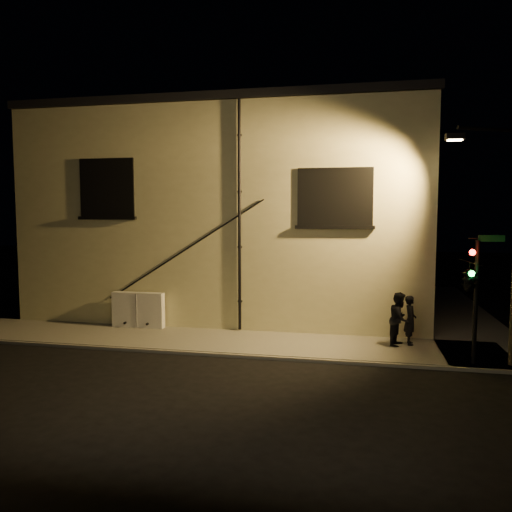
% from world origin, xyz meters
% --- Properties ---
extents(ground, '(90.00, 90.00, 0.00)m').
position_xyz_m(ground, '(0.00, 0.00, 0.00)').
color(ground, black).
extents(sidewalk, '(21.00, 16.00, 0.12)m').
position_xyz_m(sidewalk, '(1.22, 4.39, 0.06)').
color(sidewalk, slate).
rests_on(sidewalk, ground).
extents(building, '(16.20, 12.23, 8.80)m').
position_xyz_m(building, '(-3.00, 8.99, 4.40)').
color(building, beige).
rests_on(building, ground).
extents(utility_cabinet, '(2.01, 0.34, 1.32)m').
position_xyz_m(utility_cabinet, '(-5.70, 2.70, 0.78)').
color(utility_cabinet, white).
rests_on(utility_cabinet, sidewalk).
extents(pedestrian_a, '(0.41, 0.60, 1.62)m').
position_xyz_m(pedestrian_a, '(4.14, 2.17, 0.93)').
color(pedestrian_a, black).
rests_on(pedestrian_a, sidewalk).
extents(pedestrian_b, '(0.90, 1.02, 1.75)m').
position_xyz_m(pedestrian_b, '(3.78, 1.97, 0.99)').
color(pedestrian_b, black).
rests_on(pedestrian_b, sidewalk).
extents(traffic_signal, '(1.25, 2.17, 3.70)m').
position_xyz_m(traffic_signal, '(5.51, 0.20, 2.62)').
color(traffic_signal, black).
rests_on(traffic_signal, sidewalk).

